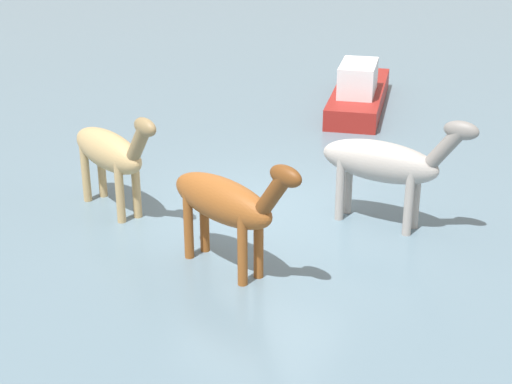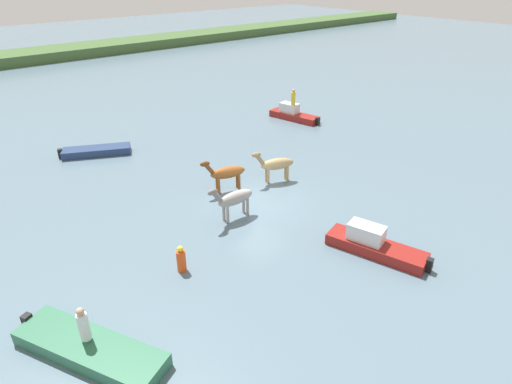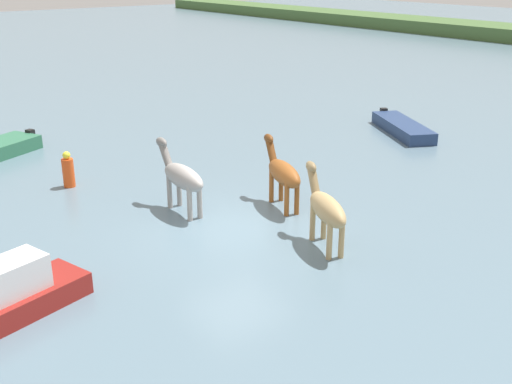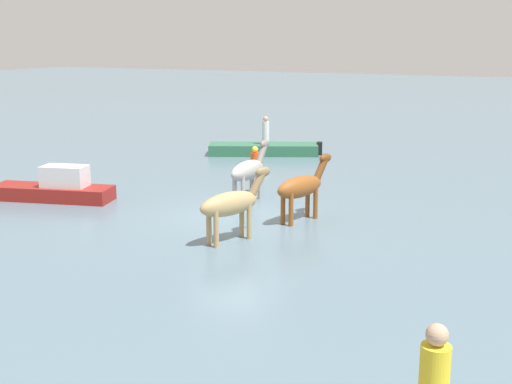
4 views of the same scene
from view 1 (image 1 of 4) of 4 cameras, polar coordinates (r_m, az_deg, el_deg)
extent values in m
plane|color=slate|center=(12.84, 0.61, -1.50)|extent=(164.68, 164.68, 0.00)
ellipsoid|color=#9E9993|center=(12.20, 9.05, 2.24)|extent=(1.93, 0.62, 0.64)
cylinder|color=#9E9993|center=(12.36, 11.63, -0.32)|extent=(0.14, 0.14, 1.06)
cylinder|color=#9E9993|center=(12.08, 11.14, -0.82)|extent=(0.14, 0.14, 1.06)
cylinder|color=#9E9993|center=(12.73, 6.78, 0.70)|extent=(0.14, 0.14, 1.06)
cylinder|color=#9E9993|center=(12.46, 6.19, 0.24)|extent=(0.14, 0.14, 1.06)
cylinder|color=slate|center=(11.76, 13.76, 3.23)|extent=(0.59, 0.24, 0.70)
ellipsoid|color=slate|center=(11.62, 14.84, 4.39)|extent=(0.53, 0.24, 0.28)
ellipsoid|color=tan|center=(12.82, -10.81, 3.03)|extent=(1.94, 1.20, 0.63)
cylinder|color=tan|center=(12.62, -8.78, 0.33)|extent=(0.14, 0.14, 1.03)
cylinder|color=tan|center=(12.48, -9.96, -0.01)|extent=(0.14, 0.14, 1.03)
cylinder|color=tan|center=(13.53, -11.27, 1.72)|extent=(0.14, 0.14, 1.03)
cylinder|color=tan|center=(13.40, -12.39, 1.42)|extent=(0.14, 0.14, 1.03)
cylinder|color=olive|center=(11.87, -8.57, 3.67)|extent=(0.61, 0.41, 0.69)
ellipsoid|color=olive|center=(11.62, -8.14, 4.74)|extent=(0.56, 0.39, 0.28)
ellipsoid|color=brown|center=(10.70, -2.51, -0.59)|extent=(1.96, 1.07, 0.63)
cylinder|color=brown|center=(10.64, 0.19, -3.79)|extent=(0.14, 0.14, 1.04)
cylinder|color=brown|center=(10.46, -1.00, -4.31)|extent=(0.14, 0.14, 1.04)
cylinder|color=brown|center=(11.39, -3.81, -1.97)|extent=(0.14, 0.14, 1.04)
cylinder|color=brown|center=(11.22, -4.98, -2.43)|extent=(0.14, 0.14, 1.04)
cylinder|color=brown|center=(9.88, 1.34, -0.05)|extent=(0.61, 0.37, 0.69)
ellipsoid|color=brown|center=(9.65, 2.20, 1.18)|extent=(0.55, 0.36, 0.28)
cube|color=maroon|center=(18.66, 7.55, 6.67)|extent=(2.20, 4.21, 0.62)
cube|color=silver|center=(18.02, 7.49, 8.28)|extent=(1.16, 1.62, 0.70)
cube|color=black|center=(20.69, 8.16, 8.45)|extent=(0.33, 0.31, 0.67)
camera|label=2|loc=(26.13, 50.04, 27.47)|focal=30.25mm
camera|label=3|loc=(25.84, -15.88, 24.89)|focal=43.16mm
camera|label=4|loc=(22.19, -60.09, 11.65)|focal=45.63mm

